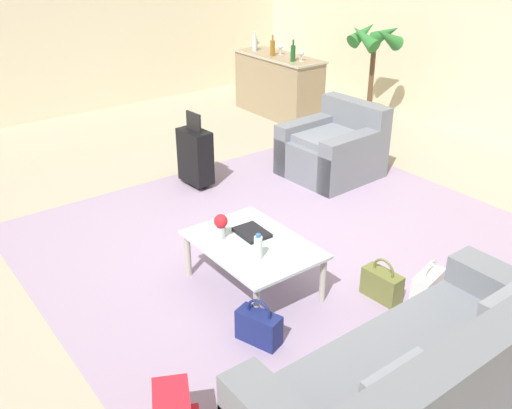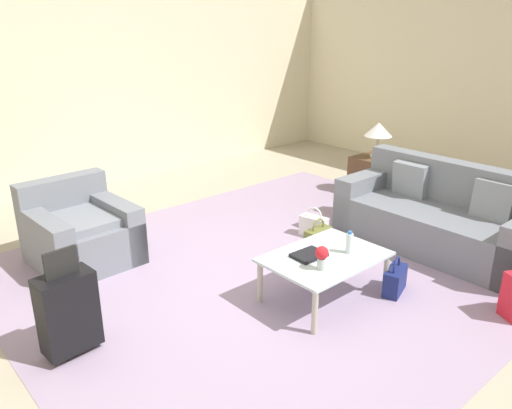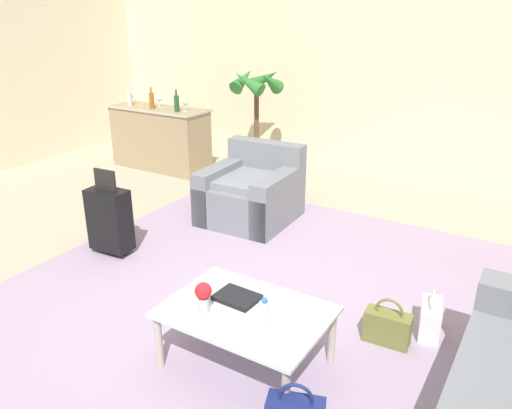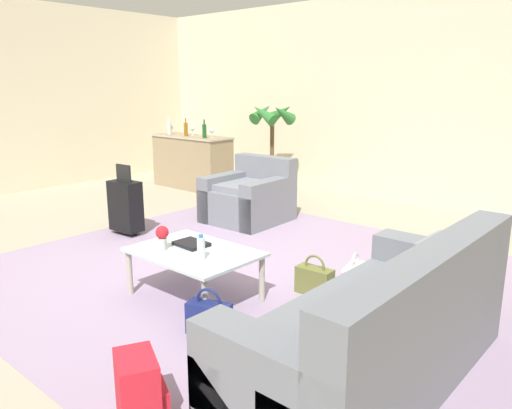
{
  "view_description": "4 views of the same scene",
  "coord_description": "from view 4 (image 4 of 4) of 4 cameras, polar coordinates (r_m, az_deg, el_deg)",
  "views": [
    {
      "loc": [
        3.5,
        -2.81,
        2.68
      ],
      "look_at": [
        0.25,
        -0.36,
        0.65
      ],
      "focal_mm": 40.0,
      "sensor_mm": 36.0,
      "label": 1
    },
    {
      "loc": [
        -2.64,
        -3.05,
        2.32
      ],
      "look_at": [
        0.45,
        0.47,
        0.62
      ],
      "focal_mm": 35.0,
      "sensor_mm": 36.0,
      "label": 2
    },
    {
      "loc": [
        1.89,
        -2.79,
        2.21
      ],
      "look_at": [
        0.15,
        0.04,
        0.92
      ],
      "focal_mm": 35.0,
      "sensor_mm": 36.0,
      "label": 3
    },
    {
      "loc": [
        3.39,
        -3.13,
        1.77
      ],
      "look_at": [
        0.28,
        0.43,
        0.63
      ],
      "focal_mm": 35.0,
      "sensor_mm": 36.0,
      "label": 4
    }
  ],
  "objects": [
    {
      "name": "ground_plane",
      "position": [
        4.94,
        -5.74,
        -7.46
      ],
      "size": [
        12.0,
        12.0,
        0.0
      ],
      "primitive_type": "plane",
      "color": "#A89E89"
    },
    {
      "name": "wall_back",
      "position": [
        7.95,
        16.29,
        11.5
      ],
      "size": [
        10.24,
        0.12,
        3.1
      ],
      "primitive_type": "cube",
      "color": "beige",
      "rests_on": "ground"
    },
    {
      "name": "area_rug",
      "position": [
        4.69,
        1.16,
        -8.53
      ],
      "size": [
        5.2,
        4.4,
        0.01
      ],
      "primitive_type": "cube",
      "color": "#9984A3",
      "rests_on": "ground"
    },
    {
      "name": "couch",
      "position": [
        3.15,
        14.55,
        -14.41
      ],
      "size": [
        0.91,
        2.12,
        0.91
      ],
      "color": "slate",
      "rests_on": "ground"
    },
    {
      "name": "armchair",
      "position": [
        6.6,
        -0.6,
        0.67
      ],
      "size": [
        0.96,
        1.0,
        0.83
      ],
      "color": "slate",
      "rests_on": "ground"
    },
    {
      "name": "coffee_table",
      "position": [
        4.22,
        -7.09,
        -5.88
      ],
      "size": [
        1.04,
        0.74,
        0.42
      ],
      "color": "silver",
      "rests_on": "ground"
    },
    {
      "name": "water_bottle",
      "position": [
        3.97,
        -6.3,
        -4.95
      ],
      "size": [
        0.06,
        0.06,
        0.2
      ],
      "color": "silver",
      "rests_on": "coffee_table"
    },
    {
      "name": "coffee_table_book",
      "position": [
        4.33,
        -7.39,
        -4.47
      ],
      "size": [
        0.29,
        0.22,
        0.03
      ],
      "primitive_type": "cube",
      "rotation": [
        0.0,
        0.0,
        -0.04
      ],
      "color": "black",
      "rests_on": "coffee_table"
    },
    {
      "name": "flower_vase",
      "position": [
        4.23,
        -10.67,
        -3.49
      ],
      "size": [
        0.11,
        0.11,
        0.21
      ],
      "color": "#B2B7BC",
      "rests_on": "coffee_table"
    },
    {
      "name": "bar_console",
      "position": [
        8.75,
        -7.31,
        4.96
      ],
      "size": [
        1.52,
        0.58,
        0.91
      ],
      "color": "#937F60",
      "rests_on": "ground"
    },
    {
      "name": "wine_glass_leftmost",
      "position": [
        9.08,
        -9.66,
        8.66
      ],
      "size": [
        0.08,
        0.08,
        0.15
      ],
      "color": "silver",
      "rests_on": "bar_console"
    },
    {
      "name": "wine_glass_left_of_centre",
      "position": [
        8.71,
        -7.27,
        8.54
      ],
      "size": [
        0.08,
        0.08,
        0.15
      ],
      "color": "silver",
      "rests_on": "bar_console"
    },
    {
      "name": "wine_glass_right_of_centre",
      "position": [
        8.3,
        -5.07,
        8.36
      ],
      "size": [
        0.08,
        0.08,
        0.15
      ],
      "color": "silver",
      "rests_on": "bar_console"
    },
    {
      "name": "wine_bottle_clear",
      "position": [
        8.96,
        -9.9,
        8.65
      ],
      "size": [
        0.07,
        0.07,
        0.3
      ],
      "color": "silver",
      "rests_on": "bar_console"
    },
    {
      "name": "wine_bottle_amber",
      "position": [
        8.63,
        -8.03,
        8.53
      ],
      "size": [
        0.07,
        0.07,
        0.3
      ],
      "color": "brown",
      "rests_on": "bar_console"
    },
    {
      "name": "wine_bottle_green",
      "position": [
        8.29,
        -5.92,
        8.39
      ],
      "size": [
        0.07,
        0.07,
        0.3
      ],
      "color": "#194C23",
      "rests_on": "bar_console"
    },
    {
      "name": "suitcase_black",
      "position": [
        6.16,
        -14.69,
        -0.09
      ],
      "size": [
        0.42,
        0.25,
        0.85
      ],
      "color": "black",
      "rests_on": "ground"
    },
    {
      "name": "handbag_olive",
      "position": [
        4.36,
        6.69,
        -8.59
      ],
      "size": [
        0.33,
        0.16,
        0.36
      ],
      "color": "olive",
      "rests_on": "ground"
    },
    {
      "name": "handbag_navy",
      "position": [
        3.7,
        -5.4,
        -12.76
      ],
      "size": [
        0.35,
        0.23,
        0.36
      ],
      "color": "navy",
      "rests_on": "ground"
    },
    {
      "name": "handbag_white",
      "position": [
        4.46,
        11.14,
        -8.24
      ],
      "size": [
        0.21,
        0.34,
        0.36
      ],
      "color": "white",
      "rests_on": "ground"
    },
    {
      "name": "backpack_red",
      "position": [
        2.86,
        -13.16,
        -20.18
      ],
      "size": [
        0.36,
        0.34,
        0.4
      ],
      "color": "red",
      "rests_on": "ground"
    },
    {
      "name": "potted_palm",
      "position": [
        8.25,
        1.85,
        6.42
      ],
      "size": [
        0.64,
        0.64,
        1.51
      ],
      "color": "#84664C",
      "rests_on": "ground"
    }
  ]
}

